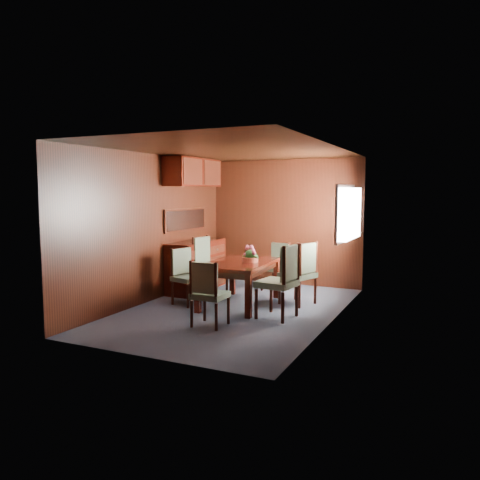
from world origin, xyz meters
The scene contains 11 objects.
ground centered at (0.00, 0.00, 0.00)m, with size 4.50×4.50×0.00m, color #393F4D.
room_shell centered at (-0.10, 0.33, 1.63)m, with size 3.06×4.52×2.41m.
sideboard centered at (-1.25, 1.00, 0.45)m, with size 0.48×1.40×0.90m, color black.
dining_table centered at (-0.06, 0.31, 0.59)m, with size 1.01×1.53×0.69m.
chair_left_near centered at (-0.88, 0.03, 0.50)m, with size 0.51×0.52×0.90m.
chair_left_far centered at (-0.88, 0.73, 0.57)m, with size 0.51×0.53×1.02m.
chair_right_near centered at (0.81, -0.15, 0.59)m, with size 0.54×0.56×1.07m.
chair_right_far centered at (0.82, 0.74, 0.56)m, with size 0.59×0.60×1.01m.
chair_head centered at (0.07, -0.97, 0.50)m, with size 0.43×0.41×0.90m.
chair_foot centered at (0.08, 1.64, 0.48)m, with size 0.49×0.48×0.87m.
flower_centerpiece centered at (0.10, 0.36, 0.82)m, with size 0.27×0.27×0.27m.
Camera 1 is at (3.01, -6.29, 1.80)m, focal length 35.00 mm.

